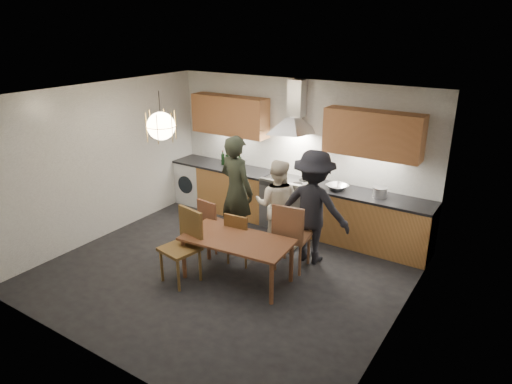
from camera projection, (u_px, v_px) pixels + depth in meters
The scene contains 17 objects.
ground at pixel (225, 271), 6.81m from camera, with size 5.00×5.00×0.00m, color black.
room_shell at pixel (222, 162), 6.22m from camera, with size 5.02×4.52×2.61m.
counter_run at pixel (290, 203), 8.18m from camera, with size 5.00×0.62×0.90m.
range_stove at pixel (289, 203), 8.19m from camera, with size 0.90×0.60×0.92m.
wall_fixtures at pixel (295, 123), 7.78m from camera, with size 4.30×0.54×1.10m.
pendant_lamp at pixel (161, 126), 6.51m from camera, with size 0.43×0.43×0.70m.
dining_table at pixel (237, 244), 6.40m from camera, with size 1.60×0.90×0.65m.
chair_back_left at pixel (212, 221), 7.30m from camera, with size 0.44×0.44×0.87m.
chair_back_mid at pixel (239, 235), 6.86m from camera, with size 0.42×0.42×0.84m.
chair_back_right at pixel (290, 233), 6.65m from camera, with size 0.54×0.54×1.07m.
chair_front at pixel (185, 241), 6.43m from camera, with size 0.55×0.55×1.05m.
person_left at pixel (237, 191), 7.42m from camera, with size 0.67×0.44×1.84m, color black.
person_mid at pixel (277, 205), 7.30m from camera, with size 0.73×0.57×1.50m, color #F1E4CE.
person_right at pixel (313, 207), 6.86m from camera, with size 1.14×0.65×1.76m, color black.
mixing_bowl at pixel (337, 187), 7.51m from camera, with size 0.34×0.34×0.08m, color silver.
stock_pot at pixel (380, 192), 7.17m from camera, with size 0.22×0.22×0.16m, color silver.
wine_bottles at pixel (231, 159), 8.67m from camera, with size 0.46×0.07×0.28m.
Camera 1 is at (3.63, -4.75, 3.50)m, focal length 32.00 mm.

